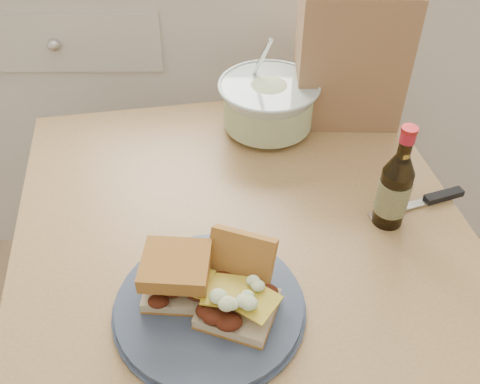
{
  "coord_description": "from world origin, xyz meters",
  "views": [
    {
      "loc": [
        -0.03,
        0.1,
        1.39
      ],
      "look_at": [
        -0.02,
        0.8,
        0.77
      ],
      "focal_mm": 40.0,
      "sensor_mm": 36.0,
      "label": 1
    }
  ],
  "objects_px": {
    "coleslaw_bowl": "(268,107)",
    "dining_table": "(241,256)",
    "paper_bag": "(351,55)",
    "plate": "(209,306)",
    "beer_bottle": "(395,189)"
  },
  "relations": [
    {
      "from": "coleslaw_bowl",
      "to": "dining_table",
      "type": "bearing_deg",
      "value": -101.83
    },
    {
      "from": "dining_table",
      "to": "paper_bag",
      "type": "height_order",
      "value": "paper_bag"
    },
    {
      "from": "coleslaw_bowl",
      "to": "plate",
      "type": "bearing_deg",
      "value": -102.92
    },
    {
      "from": "dining_table",
      "to": "paper_bag",
      "type": "relative_size",
      "value": 3.14
    },
    {
      "from": "dining_table",
      "to": "coleslaw_bowl",
      "type": "height_order",
      "value": "coleslaw_bowl"
    },
    {
      "from": "plate",
      "to": "beer_bottle",
      "type": "relative_size",
      "value": 1.4
    },
    {
      "from": "plate",
      "to": "paper_bag",
      "type": "relative_size",
      "value": 0.97
    },
    {
      "from": "beer_bottle",
      "to": "paper_bag",
      "type": "bearing_deg",
      "value": 108.17
    },
    {
      "from": "plate",
      "to": "paper_bag",
      "type": "height_order",
      "value": "paper_bag"
    },
    {
      "from": "coleslaw_bowl",
      "to": "paper_bag",
      "type": "height_order",
      "value": "paper_bag"
    },
    {
      "from": "coleslaw_bowl",
      "to": "paper_bag",
      "type": "bearing_deg",
      "value": 17.75
    },
    {
      "from": "beer_bottle",
      "to": "dining_table",
      "type": "bearing_deg",
      "value": -167.42
    },
    {
      "from": "coleslaw_bowl",
      "to": "beer_bottle",
      "type": "distance_m",
      "value": 0.36
    },
    {
      "from": "paper_bag",
      "to": "beer_bottle",
      "type": "bearing_deg",
      "value": -83.94
    },
    {
      "from": "coleslaw_bowl",
      "to": "paper_bag",
      "type": "relative_size",
      "value": 0.73
    }
  ]
}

